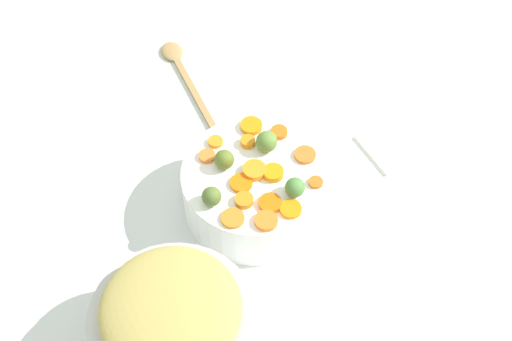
% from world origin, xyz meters
% --- Properties ---
extents(tabletop, '(2.40, 2.40, 0.02)m').
position_xyz_m(tabletop, '(0.00, 0.00, 0.01)').
color(tabletop, silver).
rests_on(tabletop, ground).
extents(serving_bowl_carrots, '(0.25, 0.25, 0.10)m').
position_xyz_m(serving_bowl_carrots, '(0.03, -0.00, 0.07)').
color(serving_bowl_carrots, white).
rests_on(serving_bowl_carrots, tabletop).
extents(metal_pot, '(0.25, 0.25, 0.12)m').
position_xyz_m(metal_pot, '(-0.22, -0.17, 0.08)').
color(metal_pot, '#BCBBBB').
rests_on(metal_pot, tabletop).
extents(stuffing_mound, '(0.20, 0.20, 0.05)m').
position_xyz_m(stuffing_mound, '(-0.22, -0.17, 0.16)').
color(stuffing_mound, tan).
rests_on(stuffing_mound, metal_pot).
extents(carrot_slice_0, '(0.03, 0.03, 0.01)m').
position_xyz_m(carrot_slice_0, '(-0.03, 0.07, 0.12)').
color(carrot_slice_0, orange).
rests_on(carrot_slice_0, serving_bowl_carrots).
extents(carrot_slice_1, '(0.04, 0.04, 0.01)m').
position_xyz_m(carrot_slice_1, '(-0.02, -0.04, 0.12)').
color(carrot_slice_1, orange).
rests_on(carrot_slice_1, serving_bowl_carrots).
extents(carrot_slice_2, '(0.04, 0.04, 0.01)m').
position_xyz_m(carrot_slice_2, '(0.11, 0.05, 0.12)').
color(carrot_slice_2, orange).
rests_on(carrot_slice_2, serving_bowl_carrots).
extents(carrot_slice_3, '(0.03, 0.03, 0.01)m').
position_xyz_m(carrot_slice_3, '(0.10, -0.07, 0.12)').
color(carrot_slice_3, orange).
rests_on(carrot_slice_3, serving_bowl_carrots).
extents(carrot_slice_4, '(0.03, 0.03, 0.01)m').
position_xyz_m(carrot_slice_4, '(0.00, 0.09, 0.12)').
color(carrot_slice_4, orange).
rests_on(carrot_slice_4, serving_bowl_carrots).
extents(carrot_slice_5, '(0.05, 0.05, 0.01)m').
position_xyz_m(carrot_slice_5, '(-0.01, -0.01, 0.12)').
color(carrot_slice_5, orange).
rests_on(carrot_slice_5, serving_bowl_carrots).
extents(carrot_slice_6, '(0.05, 0.05, 0.01)m').
position_xyz_m(carrot_slice_6, '(0.05, -0.02, 0.12)').
color(carrot_slice_6, orange).
rests_on(carrot_slice_6, serving_bowl_carrots).
extents(carrot_slice_7, '(0.04, 0.04, 0.01)m').
position_xyz_m(carrot_slice_7, '(-0.01, -0.09, 0.12)').
color(carrot_slice_7, orange).
rests_on(carrot_slice_7, serving_bowl_carrots).
extents(carrot_slice_8, '(0.05, 0.05, 0.01)m').
position_xyz_m(carrot_slice_8, '(0.07, 0.09, 0.12)').
color(carrot_slice_8, orange).
rests_on(carrot_slice_8, serving_bowl_carrots).
extents(carrot_slice_9, '(0.04, 0.04, 0.01)m').
position_xyz_m(carrot_slice_9, '(0.05, 0.06, 0.12)').
color(carrot_slice_9, orange).
rests_on(carrot_slice_9, serving_bowl_carrots).
extents(carrot_slice_10, '(0.04, 0.04, 0.01)m').
position_xyz_m(carrot_slice_10, '(0.12, -0.01, 0.12)').
color(carrot_slice_10, orange).
rests_on(carrot_slice_10, serving_bowl_carrots).
extents(carrot_slice_11, '(0.04, 0.04, 0.01)m').
position_xyz_m(carrot_slice_11, '(0.03, 0.00, 0.12)').
color(carrot_slice_11, orange).
rests_on(carrot_slice_11, serving_bowl_carrots).
extents(carrot_slice_12, '(0.04, 0.04, 0.01)m').
position_xyz_m(carrot_slice_12, '(-0.05, -0.06, 0.12)').
color(carrot_slice_12, orange).
rests_on(carrot_slice_12, serving_bowl_carrots).
extents(carrot_slice_13, '(0.05, 0.05, 0.01)m').
position_xyz_m(carrot_slice_13, '(0.01, -0.07, 0.12)').
color(carrot_slice_13, orange).
rests_on(carrot_slice_13, serving_bowl_carrots).
extents(carrot_slice_14, '(0.04, 0.04, 0.01)m').
position_xyz_m(carrot_slice_14, '(0.04, -0.10, 0.12)').
color(carrot_slice_14, orange).
rests_on(carrot_slice_14, serving_bowl_carrots).
extents(brussels_sprout_0, '(0.04, 0.04, 0.04)m').
position_xyz_m(brussels_sprout_0, '(0.07, 0.03, 0.14)').
color(brussels_sprout_0, olive).
rests_on(brussels_sprout_0, serving_bowl_carrots).
extents(brussels_sprout_1, '(0.03, 0.03, 0.03)m').
position_xyz_m(brussels_sprout_1, '(-0.06, -0.02, 0.14)').
color(brussels_sprout_1, '#546D2E').
rests_on(brussels_sprout_1, serving_bowl_carrots).
extents(brussels_sprout_2, '(0.03, 0.03, 0.03)m').
position_xyz_m(brussels_sprout_2, '(0.06, -0.07, 0.14)').
color(brussels_sprout_2, '#4E823D').
rests_on(brussels_sprout_2, serving_bowl_carrots).
extents(brussels_sprout_3, '(0.03, 0.03, 0.03)m').
position_xyz_m(brussels_sprout_3, '(-0.01, 0.04, 0.14)').
color(brussels_sprout_3, olive).
rests_on(brussels_sprout_3, serving_bowl_carrots).
extents(wooden_spoon, '(0.06, 0.31, 0.01)m').
position_xyz_m(wooden_spoon, '(0.07, 0.35, 0.03)').
color(wooden_spoon, '#A98450').
rests_on(wooden_spoon, tabletop).
extents(dish_towel, '(0.19, 0.11, 0.01)m').
position_xyz_m(dish_towel, '(0.36, -0.02, 0.02)').
color(dish_towel, silver).
rests_on(dish_towel, tabletop).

